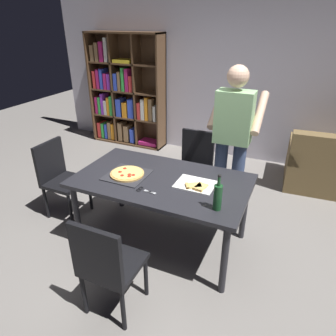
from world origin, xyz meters
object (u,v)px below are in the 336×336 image
at_px(chair_far_side, 195,162).
at_px(wine_bottle, 218,197).
at_px(dining_table, 162,185).
at_px(chair_left_end, 59,175).
at_px(chair_near_camera, 106,263).
at_px(kitchen_scissors, 143,190).
at_px(pepperoni_pizza_on_tray, 127,174).
at_px(person_serving_pizza, 232,137).
at_px(bookshelf, 125,95).

distance_m(chair_far_side, wine_bottle, 1.45).
xyz_separation_m(dining_table, chair_left_end, (-1.33, 0.00, -0.17)).
bearing_deg(dining_table, chair_near_camera, -90.00).
bearing_deg(kitchen_scissors, chair_left_end, 168.05).
distance_m(chair_near_camera, kitchen_scissors, 0.74).
bearing_deg(pepperoni_pizza_on_tray, person_serving_pizza, 44.68).
xyz_separation_m(dining_table, pepperoni_pizza_on_tray, (-0.34, -0.08, 0.09)).
height_order(dining_table, bookshelf, bookshelf).
bearing_deg(person_serving_pizza, bookshelf, 145.30).
bearing_deg(chair_near_camera, chair_left_end, 143.88).
relative_size(chair_far_side, bookshelf, 0.46).
bearing_deg(bookshelf, chair_near_camera, -60.93).
xyz_separation_m(dining_table, wine_bottle, (0.63, -0.28, 0.19)).
bearing_deg(wine_bottle, person_serving_pizza, 97.79).
distance_m(chair_far_side, kitchen_scissors, 1.26).
height_order(chair_near_camera, chair_far_side, same).
bearing_deg(chair_left_end, bookshelf, 102.62).
xyz_separation_m(pepperoni_pizza_on_tray, kitchen_scissors, (0.29, -0.19, -0.01)).
distance_m(pepperoni_pizza_on_tray, kitchen_scissors, 0.35).
bearing_deg(kitchen_scissors, pepperoni_pizza_on_tray, 145.84).
xyz_separation_m(chair_near_camera, bookshelf, (-1.86, 3.34, 0.38)).
xyz_separation_m(chair_near_camera, chair_far_side, (0.00, 1.94, 0.00)).
height_order(chair_far_side, chair_left_end, same).
bearing_deg(wine_bottle, chair_near_camera, -132.72).
bearing_deg(pepperoni_pizza_on_tray, kitchen_scissors, -34.16).
distance_m(chair_left_end, wine_bottle, 2.01).
bearing_deg(chair_far_side, wine_bottle, -63.22).
distance_m(chair_far_side, pepperoni_pizza_on_tray, 1.13).
relative_size(chair_left_end, wine_bottle, 2.85).
bearing_deg(dining_table, chair_far_side, 90.00).
bearing_deg(dining_table, person_serving_pizza, 56.74).
bearing_deg(chair_near_camera, pepperoni_pizza_on_tray, 110.93).
xyz_separation_m(bookshelf, person_serving_pizza, (2.35, -1.63, 0.10)).
bearing_deg(chair_left_end, chair_far_side, 36.12).
bearing_deg(chair_near_camera, bookshelf, 119.07).
height_order(chair_near_camera, person_serving_pizza, person_serving_pizza).
distance_m(dining_table, bookshelf, 3.02).
bearing_deg(chair_far_side, chair_left_end, -143.88).
distance_m(dining_table, chair_near_camera, 0.98).
bearing_deg(chair_left_end, kitchen_scissors, -11.95).
bearing_deg(pepperoni_pizza_on_tray, wine_bottle, -12.10).
bearing_deg(kitchen_scissors, bookshelf, 124.29).
bearing_deg(kitchen_scissors, dining_table, 78.32).
relative_size(chair_near_camera, chair_left_end, 1.00).
bearing_deg(pepperoni_pizza_on_tray, chair_near_camera, -69.07).
relative_size(bookshelf, person_serving_pizza, 1.11).
height_order(chair_far_side, kitchen_scissors, chair_far_side).
height_order(chair_left_end, kitchen_scissors, chair_left_end).
bearing_deg(chair_left_end, pepperoni_pizza_on_tray, -4.36).
xyz_separation_m(dining_table, kitchen_scissors, (-0.06, -0.27, 0.08)).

